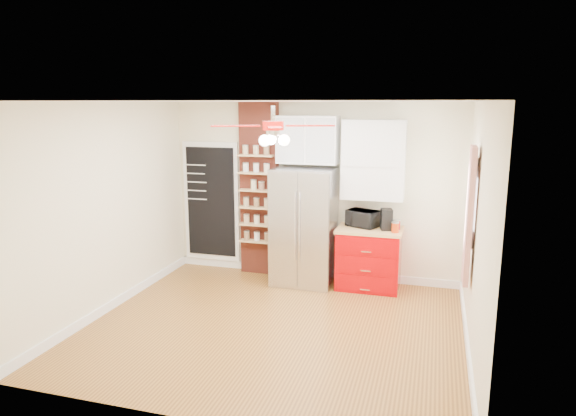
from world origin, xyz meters
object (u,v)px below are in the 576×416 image
(red_cabinet, at_px, (369,258))
(pantry_jar_oats, at_px, (254,185))
(canister_left, at_px, (395,228))
(coffee_maker, at_px, (386,219))
(toaster_oven, at_px, (363,218))
(fridge, at_px, (304,227))
(ceiling_fan, at_px, (273,126))

(red_cabinet, distance_m, pantry_jar_oats, 2.08)
(canister_left, distance_m, pantry_jar_oats, 2.26)
(coffee_maker, bearing_deg, canister_left, -57.32)
(toaster_oven, distance_m, canister_left, 0.54)
(coffee_maker, bearing_deg, fridge, 168.33)
(red_cabinet, height_order, pantry_jar_oats, pantry_jar_oats)
(coffee_maker, xyz_separation_m, canister_left, (0.14, -0.13, -0.08))
(red_cabinet, height_order, toaster_oven, toaster_oven)
(red_cabinet, distance_m, canister_left, 0.65)
(fridge, height_order, red_cabinet, fridge)
(fridge, distance_m, canister_left, 1.35)
(toaster_oven, xyz_separation_m, pantry_jar_oats, (-1.70, 0.03, 0.42))
(fridge, relative_size, toaster_oven, 3.97)
(fridge, bearing_deg, canister_left, -3.81)
(fridge, bearing_deg, pantry_jar_oats, 168.85)
(canister_left, bearing_deg, pantry_jar_oats, 173.31)
(red_cabinet, height_order, ceiling_fan, ceiling_fan)
(ceiling_fan, bearing_deg, canister_left, 50.06)
(coffee_maker, relative_size, canister_left, 2.21)
(canister_left, bearing_deg, toaster_oven, 154.74)
(canister_left, bearing_deg, ceiling_fan, -129.94)
(fridge, relative_size, canister_left, 12.79)
(coffee_maker, height_order, pantry_jar_oats, pantry_jar_oats)
(ceiling_fan, bearing_deg, fridge, 91.76)
(toaster_oven, relative_size, pantry_jar_oats, 3.13)
(ceiling_fan, height_order, pantry_jar_oats, ceiling_fan)
(toaster_oven, distance_m, coffee_maker, 0.37)
(red_cabinet, bearing_deg, toaster_oven, 142.52)
(red_cabinet, bearing_deg, ceiling_fan, -118.71)
(toaster_oven, height_order, canister_left, toaster_oven)
(fridge, height_order, coffee_maker, fridge)
(ceiling_fan, distance_m, pantry_jar_oats, 2.24)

